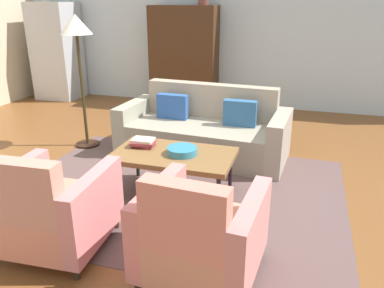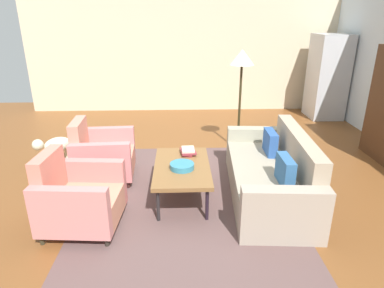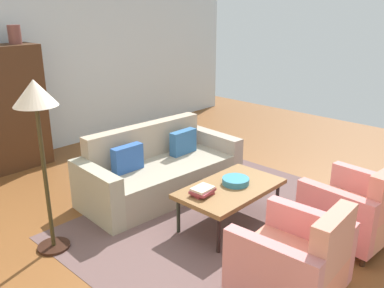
{
  "view_description": "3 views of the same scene",
  "coord_description": "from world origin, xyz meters",
  "px_view_note": "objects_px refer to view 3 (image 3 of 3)",
  "views": [
    {
      "loc": [
        1.31,
        -3.39,
        1.88
      ],
      "look_at": [
        0.29,
        -0.01,
        0.55
      ],
      "focal_mm": 35.75,
      "sensor_mm": 36.0,
      "label": 1
    },
    {
      "loc": [
        3.95,
        -0.09,
        2.23
      ],
      "look_at": [
        -0.12,
        0.06,
        0.65
      ],
      "focal_mm": 31.22,
      "sensor_mm": 36.0,
      "label": 2
    },
    {
      "loc": [
        -3.15,
        -2.57,
        2.36
      ],
      "look_at": [
        0.18,
        0.56,
        0.78
      ],
      "focal_mm": 38.42,
      "sensor_mm": 36.0,
      "label": 3
    }
  ],
  "objects_px": {
    "armchair_right": "(356,211)",
    "vase_tall": "(15,34)",
    "coffee_table": "(230,190)",
    "couch": "(158,171)",
    "cabinet": "(1,110)",
    "fruit_bowl": "(236,181)",
    "book_stack": "(203,191)",
    "floor_lamp": "(37,110)",
    "armchair_left": "(297,262)"
  },
  "relations": [
    {
      "from": "armchair_right",
      "to": "book_stack",
      "type": "xyz_separation_m",
      "value": [
        -0.96,
        1.25,
        0.15
      ]
    },
    {
      "from": "coffee_table",
      "to": "armchair_left",
      "type": "distance_m",
      "value": 1.31
    },
    {
      "from": "armchair_right",
      "to": "cabinet",
      "type": "xyz_separation_m",
      "value": [
        -1.58,
        4.59,
        0.56
      ]
    },
    {
      "from": "armchair_right",
      "to": "fruit_bowl",
      "type": "height_order",
      "value": "armchair_right"
    },
    {
      "from": "coffee_table",
      "to": "fruit_bowl",
      "type": "bearing_deg",
      "value": 0.0
    },
    {
      "from": "armchair_right",
      "to": "book_stack",
      "type": "relative_size",
      "value": 3.28
    },
    {
      "from": "cabinet",
      "to": "book_stack",
      "type": "bearing_deg",
      "value": -79.37
    },
    {
      "from": "armchair_left",
      "to": "fruit_bowl",
      "type": "relative_size",
      "value": 2.93
    },
    {
      "from": "vase_tall",
      "to": "floor_lamp",
      "type": "relative_size",
      "value": 0.15
    },
    {
      "from": "couch",
      "to": "armchair_left",
      "type": "xyz_separation_m",
      "value": [
        -0.6,
        -2.35,
        0.06
      ]
    },
    {
      "from": "armchair_right",
      "to": "vase_tall",
      "type": "distance_m",
      "value": 5.0
    },
    {
      "from": "armchair_left",
      "to": "armchair_right",
      "type": "xyz_separation_m",
      "value": [
        1.19,
        0.0,
        0.0
      ]
    },
    {
      "from": "armchair_right",
      "to": "armchair_left",
      "type": "bearing_deg",
      "value": -175.69
    },
    {
      "from": "fruit_bowl",
      "to": "floor_lamp",
      "type": "bearing_deg",
      "value": 149.8
    },
    {
      "from": "fruit_bowl",
      "to": "cabinet",
      "type": "relative_size",
      "value": 0.17
    },
    {
      "from": "armchair_right",
      "to": "vase_tall",
      "type": "height_order",
      "value": "vase_tall"
    },
    {
      "from": "book_stack",
      "to": "coffee_table",
      "type": "bearing_deg",
      "value": -13.41
    },
    {
      "from": "floor_lamp",
      "to": "vase_tall",
      "type": "bearing_deg",
      "value": 68.18
    },
    {
      "from": "coffee_table",
      "to": "floor_lamp",
      "type": "height_order",
      "value": "floor_lamp"
    },
    {
      "from": "fruit_bowl",
      "to": "book_stack",
      "type": "height_order",
      "value": "book_stack"
    },
    {
      "from": "armchair_right",
      "to": "fruit_bowl",
      "type": "relative_size",
      "value": 2.93
    },
    {
      "from": "fruit_bowl",
      "to": "floor_lamp",
      "type": "height_order",
      "value": "floor_lamp"
    },
    {
      "from": "armchair_left",
      "to": "cabinet",
      "type": "xyz_separation_m",
      "value": [
        -0.39,
        4.59,
        0.56
      ]
    },
    {
      "from": "fruit_bowl",
      "to": "couch",
      "type": "bearing_deg",
      "value": 94.15
    },
    {
      "from": "armchair_left",
      "to": "armchair_right",
      "type": "height_order",
      "value": "same"
    },
    {
      "from": "couch",
      "to": "vase_tall",
      "type": "relative_size",
      "value": 8.21
    },
    {
      "from": "coffee_table",
      "to": "book_stack",
      "type": "bearing_deg",
      "value": 166.59
    },
    {
      "from": "couch",
      "to": "vase_tall",
      "type": "distance_m",
      "value": 2.84
    },
    {
      "from": "armchair_right",
      "to": "vase_tall",
      "type": "relative_size",
      "value": 3.35
    },
    {
      "from": "couch",
      "to": "cabinet",
      "type": "xyz_separation_m",
      "value": [
        -0.99,
        2.24,
        0.61
      ]
    },
    {
      "from": "armchair_left",
      "to": "armchair_right",
      "type": "relative_size",
      "value": 1.0
    },
    {
      "from": "vase_tall",
      "to": "coffee_table",
      "type": "bearing_deg",
      "value": -79.42
    },
    {
      "from": "book_stack",
      "to": "floor_lamp",
      "type": "height_order",
      "value": "floor_lamp"
    },
    {
      "from": "armchair_right",
      "to": "floor_lamp",
      "type": "relative_size",
      "value": 0.51
    },
    {
      "from": "armchair_right",
      "to": "floor_lamp",
      "type": "bearing_deg",
      "value": 139.94
    },
    {
      "from": "armchair_right",
      "to": "vase_tall",
      "type": "bearing_deg",
      "value": 109.36
    },
    {
      "from": "book_stack",
      "to": "vase_tall",
      "type": "distance_m",
      "value": 3.64
    },
    {
      "from": "fruit_bowl",
      "to": "book_stack",
      "type": "xyz_separation_m",
      "value": [
        -0.45,
        0.09,
        0.01
      ]
    },
    {
      "from": "cabinet",
      "to": "coffee_table",
      "type": "bearing_deg",
      "value": -73.89
    },
    {
      "from": "coffee_table",
      "to": "floor_lamp",
      "type": "relative_size",
      "value": 0.7
    },
    {
      "from": "armchair_left",
      "to": "cabinet",
      "type": "distance_m",
      "value": 4.64
    },
    {
      "from": "couch",
      "to": "floor_lamp",
      "type": "distance_m",
      "value": 2.0
    },
    {
      "from": "armchair_left",
      "to": "vase_tall",
      "type": "xyz_separation_m",
      "value": [
        -0.04,
        4.58,
        1.59
      ]
    },
    {
      "from": "couch",
      "to": "cabinet",
      "type": "height_order",
      "value": "cabinet"
    },
    {
      "from": "armchair_right",
      "to": "fruit_bowl",
      "type": "xyz_separation_m",
      "value": [
        -0.5,
        1.17,
        0.14
      ]
    },
    {
      "from": "armchair_left",
      "to": "fruit_bowl",
      "type": "distance_m",
      "value": 1.36
    },
    {
      "from": "couch",
      "to": "armchair_right",
      "type": "height_order",
      "value": "armchair_right"
    },
    {
      "from": "couch",
      "to": "fruit_bowl",
      "type": "distance_m",
      "value": 1.21
    },
    {
      "from": "coffee_table",
      "to": "armchair_left",
      "type": "xyz_separation_m",
      "value": [
        -0.6,
        -1.17,
        -0.07
      ]
    },
    {
      "from": "cabinet",
      "to": "floor_lamp",
      "type": "relative_size",
      "value": 1.05
    }
  ]
}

